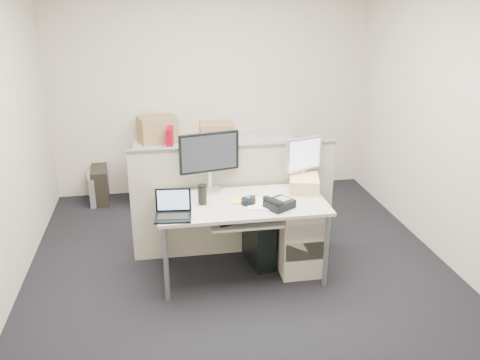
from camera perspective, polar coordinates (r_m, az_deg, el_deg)
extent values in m
cube|color=black|center=(4.86, 0.20, -10.48)|extent=(4.00, 4.50, 0.01)
cube|color=beige|center=(6.50, -3.22, 10.30)|extent=(4.00, 0.02, 2.70)
cube|color=beige|center=(2.30, 9.99, -9.89)|extent=(4.00, 0.02, 2.70)
cube|color=beige|center=(5.05, 23.29, 5.69)|extent=(0.02, 4.50, 2.70)
cube|color=#B8B6AE|center=(4.53, 0.21, -2.66)|extent=(1.50, 0.75, 0.03)
cylinder|color=slate|center=(4.35, -8.30, -9.34)|extent=(0.04, 0.04, 0.70)
cylinder|color=slate|center=(4.93, -8.54, -5.61)|extent=(0.04, 0.04, 0.70)
cylinder|color=slate|center=(4.57, 9.67, -7.84)|extent=(0.04, 0.04, 0.70)
cylinder|color=slate|center=(5.12, 7.34, -4.47)|extent=(0.04, 0.04, 0.70)
cube|color=#B8B6AE|center=(4.41, 0.61, -4.71)|extent=(0.62, 0.32, 0.02)
cube|color=beige|center=(4.86, 6.54, -6.22)|extent=(0.40, 0.55, 0.65)
cube|color=#ABA58C|center=(5.00, -0.66, -2.42)|extent=(2.00, 0.06, 1.10)
cube|color=beige|center=(6.44, -2.72, 1.11)|extent=(2.00, 0.60, 0.72)
cube|color=black|center=(4.69, -3.47, 2.01)|extent=(0.60, 0.33, 0.57)
cube|color=#B7B7BC|center=(4.88, 7.11, 2.01)|extent=(0.42, 0.30, 0.47)
cube|color=black|center=(4.20, -7.58, -2.91)|extent=(0.32, 0.25, 0.22)
cylinder|color=black|center=(4.48, 0.95, -2.40)|extent=(0.13, 0.13, 0.05)
cube|color=black|center=(4.41, 4.46, -2.70)|extent=(0.29, 0.28, 0.07)
cube|color=silver|center=(4.48, 2.28, -2.69)|extent=(0.27, 0.32, 0.01)
cube|color=#FFEF37|center=(4.52, -0.42, -2.46)|extent=(0.10, 0.10, 0.01)
cylinder|color=black|center=(4.47, -4.26, -1.70)|extent=(0.10, 0.10, 0.17)
ellipsoid|color=gold|center=(4.54, 3.78, -2.23)|extent=(0.16, 0.05, 0.04)
cube|color=black|center=(4.59, 1.33, -2.08)|extent=(0.09, 0.13, 0.02)
cube|color=#EFDF92|center=(4.82, 7.20, -0.36)|extent=(0.35, 0.40, 0.13)
cube|color=black|center=(4.43, -0.12, -4.27)|extent=(0.46, 0.30, 0.02)
cube|color=black|center=(4.96, 2.10, -6.83)|extent=(0.26, 0.50, 0.45)
cube|color=black|center=(6.59, -15.43, -0.50)|extent=(0.21, 0.48, 0.44)
cube|color=#B7B7BC|center=(6.57, -15.94, -0.92)|extent=(0.22, 0.42, 0.37)
cube|color=#9C734C|center=(6.36, -9.23, 5.58)|extent=(0.52, 0.44, 0.33)
cube|color=#9C734C|center=(6.18, -2.66, 5.14)|extent=(0.40, 0.32, 0.29)
cube|color=maroon|center=(6.16, -7.86, 4.78)|extent=(0.10, 0.28, 0.25)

